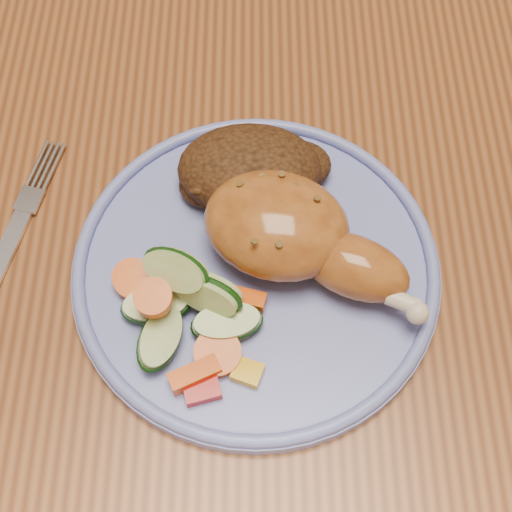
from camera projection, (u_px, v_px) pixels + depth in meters
name	position (u px, v px, depth m)	size (l,w,h in m)	color
ground	(272.00, 423.00, 1.25)	(4.00, 4.00, 0.00)	brown
dining_table	(285.00, 229.00, 0.67)	(0.90, 1.40, 0.75)	brown
plate	(256.00, 269.00, 0.55)	(0.28, 0.28, 0.01)	#6E79CA
plate_rim	(256.00, 262.00, 0.54)	(0.28, 0.28, 0.01)	#6E79CA
chicken_leg	(295.00, 235.00, 0.52)	(0.17, 0.14, 0.06)	#AE6124
rice_pilaf	(252.00, 170.00, 0.56)	(0.12, 0.08, 0.05)	#412410
vegetable_pile	(184.00, 310.00, 0.51)	(0.11, 0.12, 0.06)	#A50A05
fork	(8.00, 246.00, 0.56)	(0.06, 0.17, 0.00)	silver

